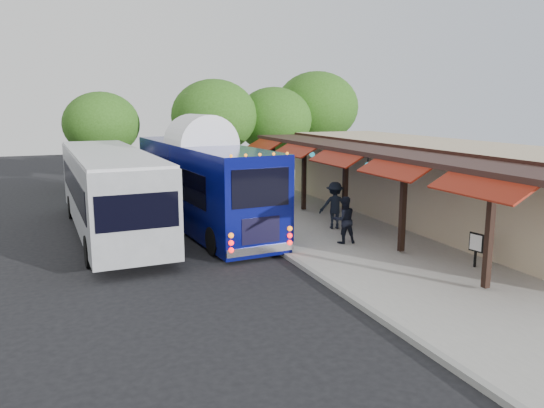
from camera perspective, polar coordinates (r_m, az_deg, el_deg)
name	(u,v)px	position (r m, az deg, el deg)	size (l,w,h in m)	color
ground	(302,269)	(17.31, 3.30, -7.04)	(90.00, 90.00, 0.00)	black
sidewalk	(369,228)	(23.01, 10.41, -2.51)	(10.00, 40.00, 0.15)	#9E9B93
curb	(261,238)	(20.86, -1.22, -3.71)	(0.20, 40.00, 0.16)	gray
station_shelter	(436,182)	(24.63, 17.25, 2.25)	(8.15, 20.00, 3.60)	#C5AE88
coach_bus	(202,179)	(23.08, -7.58, 2.65)	(3.53, 12.19, 3.85)	#080C60
city_bus	(109,188)	(22.56, -17.09, 1.62)	(3.32, 12.83, 3.42)	gray
ped_a	(281,218)	(20.16, 0.97, -1.48)	(0.63, 0.41, 1.73)	black
ped_b	(344,220)	(19.87, 7.78, -1.70)	(0.86, 0.67, 1.77)	black
ped_c	(237,196)	(25.17, -3.79, 0.87)	(0.97, 0.40, 1.65)	black
ped_d	(335,205)	(22.14, 6.76, -0.14)	(1.26, 0.73, 1.96)	black
sign_board	(476,244)	(18.03, 21.10, -4.05)	(0.15, 0.50, 1.11)	black
tree_left	(214,116)	(33.25, -6.22, 9.37)	(5.29, 5.29, 6.77)	#382314
tree_mid	(274,120)	(35.02, 0.19, 9.04)	(4.96, 4.96, 6.35)	#382314
tree_right	(317,107)	(38.40, 4.82, 10.34)	(5.89, 5.89, 7.54)	#382314
tree_far	(102,124)	(35.12, -17.86, 8.18)	(4.71, 4.71, 6.03)	#382314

